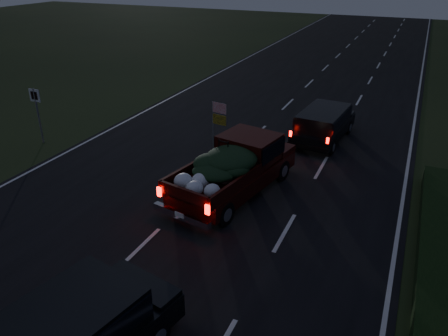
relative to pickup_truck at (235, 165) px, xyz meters
The scene contains 6 objects.
ground 4.55m from the pickup_truck, 105.69° to the right, with size 120.00×120.00×0.00m, color black.
road_asphalt 4.55m from the pickup_truck, 105.69° to the right, with size 14.00×120.00×0.02m, color black.
hedge_row 6.77m from the pickup_truck, 10.83° to the right, with size 1.00×10.00×0.60m, color black.
route_sign 9.74m from the pickup_truck, behind, with size 0.55×0.08×2.50m.
pickup_truck is the anchor object (origin of this frame).
lead_suv 6.32m from the pickup_truck, 73.59° to the left, with size 2.14×4.39×1.22m.
Camera 1 is at (6.42, -8.40, 7.56)m, focal length 35.00 mm.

